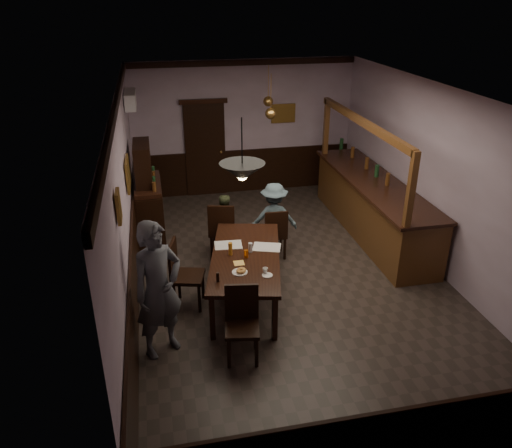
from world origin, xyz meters
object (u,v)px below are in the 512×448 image
object	(u,v)px
soda_can	(246,254)
chair_side	(182,272)
person_seated_right	(274,218)
bar_counter	(372,205)
person_standing	(158,290)
sideboard	(148,199)
chair_near	(242,319)
pendant_brass_mid	(271,114)
coffee_cup	(265,270)
pendant_iron	(242,172)
dining_table	(246,259)
chair_far_left	(222,228)
person_seated_left	(224,223)
chair_far_right	(275,232)
pendant_brass_far	(268,101)

from	to	relation	value
soda_can	chair_side	bearing A→B (deg)	174.80
person_seated_right	bar_counter	size ratio (longest dim) A/B	0.32
person_standing	sideboard	world-z (taller)	person_standing
chair_near	pendant_brass_mid	world-z (taller)	pendant_brass_mid
coffee_cup	pendant_iron	distance (m)	1.59
person_seated_right	chair_near	bearing A→B (deg)	75.71
dining_table	sideboard	xyz separation A→B (m)	(-1.39, 2.56, 0.05)
coffee_cup	soda_can	distance (m)	0.53
chair_far_left	sideboard	size ratio (longest dim) A/B	0.58
person_seated_left	bar_counter	xyz separation A→B (m)	(2.91, 0.14, 0.04)
person_seated_right	bar_counter	bearing A→B (deg)	-163.09
chair_far_right	coffee_cup	distance (m)	1.83
chair_far_left	chair_near	xyz separation A→B (m)	(-0.13, -2.62, -0.03)
pendant_iron	pendant_brass_mid	xyz separation A→B (m)	(1.10, 3.13, -0.04)
chair_far_right	dining_table	bearing A→B (deg)	58.54
person_standing	pendant_brass_mid	size ratio (longest dim) A/B	2.30
chair_far_left	chair_far_right	distance (m)	0.92
chair_far_right	person_seated_left	xyz separation A→B (m)	(-0.83, 0.47, 0.03)
soda_can	sideboard	size ratio (longest dim) A/B	0.07
person_seated_right	chair_side	bearing A→B (deg)	46.29
person_seated_left	chair_far_right	bearing A→B (deg)	145.48
chair_far_right	pendant_brass_far	distance (m)	2.91
sideboard	chair_far_left	bearing A→B (deg)	-44.99
bar_counter	chair_far_right	bearing A→B (deg)	-163.58
pendant_brass_far	chair_far_right	bearing A→B (deg)	-99.72
chair_far_right	person_seated_left	size ratio (longest dim) A/B	0.86
person_standing	pendant_brass_mid	bearing A→B (deg)	25.57
chair_side	person_seated_right	bearing A→B (deg)	-36.67
pendant_brass_far	coffee_cup	bearing A→B (deg)	-103.49
person_seated_right	soda_can	size ratio (longest dim) A/B	10.85
soda_can	person_seated_right	bearing A→B (deg)	62.15
chair_far_left	person_seated_right	bearing A→B (deg)	-161.22
chair_near	coffee_cup	size ratio (longest dim) A/B	12.42
coffee_cup	sideboard	size ratio (longest dim) A/B	0.04
dining_table	chair_side	xyz separation A→B (m)	(-0.96, 0.01, -0.11)
pendant_brass_far	pendant_iron	bearing A→B (deg)	-107.22
chair_far_right	person_standing	xyz separation A→B (m)	(-2.03, -2.13, 0.42)
soda_can	bar_counter	size ratio (longest dim) A/B	0.03
chair_far_left	soda_can	world-z (taller)	chair_far_left
dining_table	person_seated_left	size ratio (longest dim) A/B	2.18
sideboard	pendant_brass_mid	size ratio (longest dim) A/B	2.26
sideboard	bar_counter	bearing A→B (deg)	-10.83
dining_table	pendant_brass_mid	size ratio (longest dim) A/B	2.92
chair_far_left	chair_far_right	bearing A→B (deg)	-178.15
chair_near	person_seated_right	distance (m)	2.91
person_standing	person_seated_right	bearing A→B (deg)	18.36
bar_counter	soda_can	bearing A→B (deg)	-147.04
chair_near	person_seated_right	size ratio (longest dim) A/B	0.76
person_standing	dining_table	bearing A→B (deg)	6.51
chair_far_right	coffee_cup	bearing A→B (deg)	73.00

